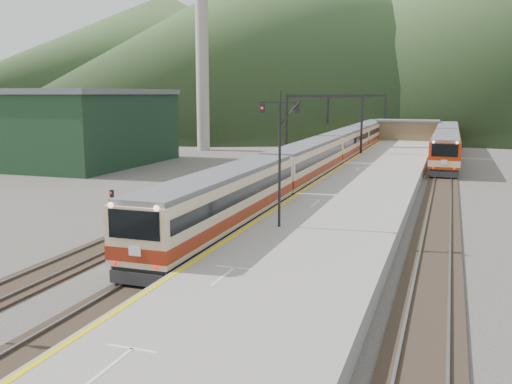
% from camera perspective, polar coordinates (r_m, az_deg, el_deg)
% --- Properties ---
extents(ground, '(400.00, 400.00, 0.00)m').
position_cam_1_polar(ground, '(19.97, -20.63, -14.63)').
color(ground, '#47423D').
rests_on(ground, ground).
extents(track_main, '(2.60, 200.00, 0.23)m').
position_cam_1_polar(track_main, '(55.74, 6.28, 1.49)').
color(track_main, black).
rests_on(track_main, ground).
extents(track_far, '(2.60, 200.00, 0.23)m').
position_cam_1_polar(track_far, '(57.02, 1.37, 1.73)').
color(track_far, black).
rests_on(track_far, ground).
extents(track_second, '(2.60, 200.00, 0.23)m').
position_cam_1_polar(track_second, '(54.45, 18.17, 0.86)').
color(track_second, black).
rests_on(track_second, ground).
extents(platform, '(8.00, 100.00, 1.00)m').
position_cam_1_polar(platform, '(52.79, 11.76, 1.35)').
color(platform, gray).
rests_on(platform, ground).
extents(gantry_near, '(9.55, 0.25, 8.00)m').
position_cam_1_polar(gantry_near, '(70.47, 6.77, 7.71)').
color(gantry_near, black).
rests_on(gantry_near, ground).
extents(gantry_far, '(9.55, 0.25, 8.00)m').
position_cam_1_polar(gantry_far, '(95.05, 9.98, 8.15)').
color(gantry_far, black).
rests_on(gantry_far, ground).
extents(warehouse, '(14.50, 20.50, 8.60)m').
position_cam_1_polar(warehouse, '(68.76, -16.81, 6.25)').
color(warehouse, black).
rests_on(warehouse, ground).
extents(smokestack, '(1.80, 1.80, 30.00)m').
position_cam_1_polar(smokestack, '(83.39, -5.42, 14.52)').
color(smokestack, '#9E998E').
rests_on(smokestack, ground).
extents(station_shed, '(9.40, 4.40, 3.10)m').
position_cam_1_polar(station_shed, '(92.24, 14.95, 6.04)').
color(station_shed, brown).
rests_on(station_shed, platform).
extents(hill_a, '(180.00, 180.00, 60.00)m').
position_cam_1_polar(hill_a, '(211.51, 4.68, 15.70)').
color(hill_a, '#354E25').
rests_on(hill_a, ground).
extents(hill_b, '(220.00, 220.00, 75.00)m').
position_cam_1_polar(hill_b, '(246.30, 23.85, 15.84)').
color(hill_b, '#354E25').
rests_on(hill_b, ground).
extents(hill_d, '(200.00, 200.00, 55.00)m').
position_cam_1_polar(hill_d, '(286.75, -8.87, 13.55)').
color(hill_d, '#354E25').
rests_on(hill_d, ground).
extents(main_train, '(2.84, 97.60, 3.47)m').
position_cam_1_polar(main_train, '(69.77, 8.94, 4.66)').
color(main_train, '#CBB48B').
rests_on(main_train, track_main).
extents(second_train, '(2.91, 39.68, 3.56)m').
position_cam_1_polar(second_train, '(76.31, 18.51, 4.73)').
color(second_train, red).
rests_on(second_train, track_second).
extents(signal_mast, '(2.15, 0.68, 7.22)m').
position_cam_1_polar(signal_mast, '(30.08, 2.39, 4.71)').
color(signal_mast, black).
rests_on(signal_mast, platform).
extents(short_signal_b, '(0.23, 0.17, 2.27)m').
position_cam_1_polar(short_signal_b, '(44.70, -0.31, 1.31)').
color(short_signal_b, black).
rests_on(short_signal_b, ground).
extents(short_signal_c, '(0.22, 0.16, 2.27)m').
position_cam_1_polar(short_signal_c, '(35.96, -14.19, -1.07)').
color(short_signal_c, black).
rests_on(short_signal_c, ground).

